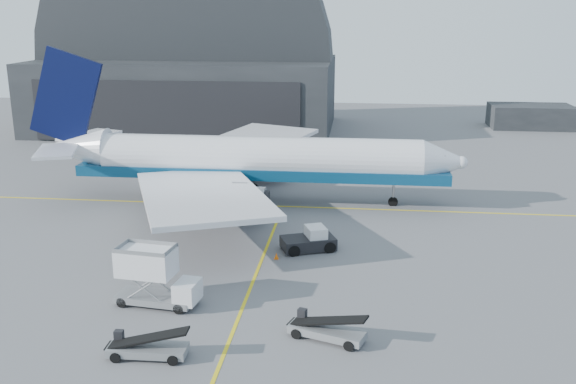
# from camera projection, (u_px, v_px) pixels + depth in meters

# --- Properties ---
(ground) EXTENTS (200.00, 200.00, 0.00)m
(ground) POSITION_uv_depth(u_px,v_px,m) (252.00, 283.00, 49.06)
(ground) COLOR #565659
(ground) RESTS_ON ground
(taxi_lines) EXTENTS (80.00, 42.12, 0.02)m
(taxi_lines) POSITION_uv_depth(u_px,v_px,m) (274.00, 229.00, 61.17)
(taxi_lines) COLOR yellow
(taxi_lines) RESTS_ON ground
(hangar) EXTENTS (50.00, 28.30, 28.00)m
(hangar) POSITION_uv_depth(u_px,v_px,m) (187.00, 73.00, 110.87)
(hangar) COLOR black
(hangar) RESTS_ON ground
(distant_bldg_a) EXTENTS (14.00, 8.00, 4.00)m
(distant_bldg_a) POSITION_uv_depth(u_px,v_px,m) (529.00, 128.00, 113.88)
(distant_bldg_a) COLOR black
(distant_bldg_a) RESTS_ON ground
(airliner) EXTENTS (47.29, 45.86, 16.60)m
(airliner) POSITION_uv_depth(u_px,v_px,m) (243.00, 160.00, 68.85)
(airliner) COLOR white
(airliner) RESTS_ON ground
(catering_truck) EXTENTS (6.20, 2.95, 4.10)m
(catering_truck) POSITION_uv_depth(u_px,v_px,m) (154.00, 277.00, 44.94)
(catering_truck) COLOR gray
(catering_truck) RESTS_ON ground
(pushback_tug) EXTENTS (5.14, 4.00, 2.10)m
(pushback_tug) POSITION_uv_depth(u_px,v_px,m) (310.00, 241.00, 55.70)
(pushback_tug) COLOR black
(pushback_tug) RESTS_ON ground
(belt_loader_a) EXTENTS (5.09, 1.87, 1.94)m
(belt_loader_a) POSITION_uv_depth(u_px,v_px,m) (147.00, 348.00, 38.46)
(belt_loader_a) COLOR gray
(belt_loader_a) RESTS_ON ground
(belt_loader_b) EXTENTS (5.27, 3.17, 1.98)m
(belt_loader_b) POSITION_uv_depth(u_px,v_px,m) (326.00, 330.00, 40.60)
(belt_loader_b) COLOR gray
(belt_loader_b) RESTS_ON ground
(traffic_cone) EXTENTS (0.38, 0.38, 0.54)m
(traffic_cone) POSITION_uv_depth(u_px,v_px,m) (276.00, 256.00, 53.75)
(traffic_cone) COLOR #E95D07
(traffic_cone) RESTS_ON ground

